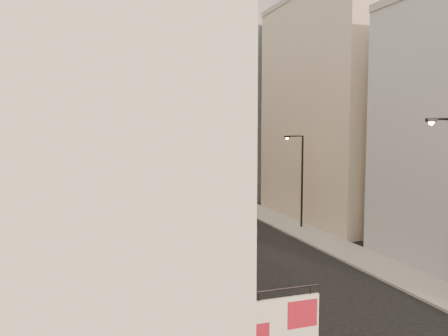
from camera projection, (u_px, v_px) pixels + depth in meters
sidewalk_left at (112, 191)px, 58.78m from camera, size 3.00×140.00×0.15m
sidewalk_right at (205, 187)px, 62.87m from camera, size 3.00×140.00×0.15m
near_building_left at (66, 203)px, 13.37m from camera, size 8.30×23.04×12.30m
left_bldg_beige at (56, 134)px, 28.96m from camera, size 8.00×12.00×16.00m
left_bldg_grey at (63, 113)px, 43.91m from camera, size 8.00×16.00×20.00m
left_bldg_tan at (68, 129)px, 61.06m from camera, size 8.00×18.00×17.00m
left_bldg_wingrid at (70, 110)px, 79.66m from camera, size 8.00×20.00×24.00m
right_bldg_beige at (336, 111)px, 40.12m from camera, size 8.00×16.00×20.00m
right_bldg_wingrid at (254, 95)px, 58.77m from camera, size 8.00×20.00×26.00m
highrise at (228, 42)px, 86.04m from camera, size 21.00×23.00×51.20m
clock_tower at (124, 87)px, 93.99m from camera, size 14.00×14.00×44.90m
white_tower at (189, 77)px, 84.13m from camera, size 8.00×8.00×41.50m
streetlamp_mid at (300, 176)px, 36.33m from camera, size 2.00×0.71×7.83m
streetlamp_far at (235, 162)px, 51.47m from camera, size 2.04×0.80×8.03m
traffic_light_left at (122, 181)px, 40.69m from camera, size 0.58×0.50×5.00m
traffic_light_right at (231, 168)px, 51.97m from camera, size 0.75×0.75×5.00m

